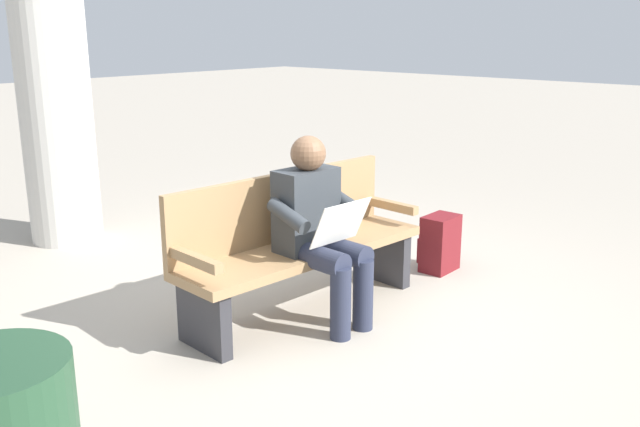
# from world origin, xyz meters

# --- Properties ---
(ground_plane) EXTENTS (40.00, 40.00, 0.00)m
(ground_plane) POSITION_xyz_m (0.00, 0.00, 0.00)
(ground_plane) COLOR #A89E8E
(bench_near) EXTENTS (1.83, 0.59, 0.90)m
(bench_near) POSITION_xyz_m (-0.00, -0.07, 0.46)
(bench_near) COLOR #9E7A51
(bench_near) RESTS_ON ground
(person_seated) EXTENTS (0.59, 0.59, 1.18)m
(person_seated) POSITION_xyz_m (0.04, 0.16, 0.63)
(person_seated) COLOR #33383D
(person_seated) RESTS_ON ground
(backpack) EXTENTS (0.30, 0.25, 0.43)m
(backpack) POSITION_xyz_m (-1.27, 0.22, 0.21)
(backpack) COLOR maroon
(backpack) RESTS_ON ground
(support_pillar) EXTENTS (0.60, 0.60, 3.22)m
(support_pillar) POSITION_xyz_m (0.22, -2.66, 1.61)
(support_pillar) COLOR beige
(support_pillar) RESTS_ON ground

